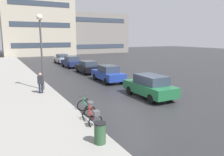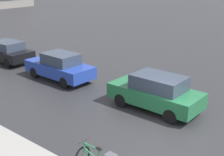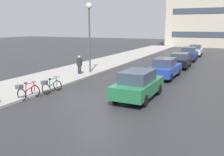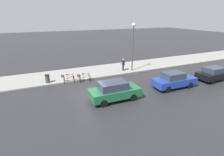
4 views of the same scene
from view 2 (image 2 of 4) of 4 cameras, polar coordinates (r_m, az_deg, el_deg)
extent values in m
plane|color=#28282B|center=(12.54, 8.37, -10.24)|extent=(140.00, 140.00, 0.00)
torus|color=black|center=(10.57, -5.41, -14.00)|extent=(0.68, 0.07, 0.68)
cube|color=#237042|center=(10.37, -5.12, -12.85)|extent=(0.04, 0.04, 0.57)
cube|color=#237042|center=(10.05, -3.80, -12.39)|extent=(0.04, 0.66, 0.04)
cube|color=#237042|center=(10.19, -3.64, -13.87)|extent=(0.04, 0.75, 0.27)
ellipsoid|color=black|center=(9.83, -2.37, -12.77)|extent=(0.14, 0.26, 0.07)
cylinder|color=black|center=(10.21, -5.18, -11.40)|extent=(0.50, 0.03, 0.03)
cube|color=#1E6038|center=(14.49, 7.86, -3.12)|extent=(1.93, 4.31, 0.70)
cube|color=#2D3847|center=(14.17, 8.56, -0.79)|extent=(1.56, 2.35, 0.63)
cylinder|color=black|center=(14.70, 1.67, -4.08)|extent=(0.23, 0.64, 0.64)
cylinder|color=black|center=(15.94, 5.40, -2.28)|extent=(0.23, 0.64, 0.64)
cylinder|color=black|center=(13.36, 10.67, -6.90)|extent=(0.23, 0.64, 0.64)
cylinder|color=black|center=(14.71, 13.92, -4.65)|extent=(0.23, 0.64, 0.64)
cube|color=navy|center=(18.51, -9.60, 1.69)|extent=(1.90, 4.42, 0.67)
cube|color=#2D3847|center=(18.20, -9.36, 3.52)|extent=(1.52, 2.05, 0.62)
cylinder|color=black|center=(19.19, -13.96, 0.97)|extent=(0.24, 0.65, 0.64)
cylinder|color=black|center=(20.09, -10.31, 2.04)|extent=(0.24, 0.65, 0.64)
cylinder|color=black|center=(17.14, -8.66, -0.85)|extent=(0.24, 0.65, 0.64)
cylinder|color=black|center=(18.14, -4.88, 0.43)|extent=(0.24, 0.65, 0.64)
cube|color=black|center=(23.03, -18.68, 4.31)|extent=(1.90, 4.05, 0.61)
cube|color=#2D3847|center=(22.77, -18.61, 5.68)|extent=(1.54, 2.12, 0.56)
cylinder|color=black|center=(24.55, -18.64, 4.44)|extent=(0.23, 0.64, 0.64)
cylinder|color=black|center=(21.67, -18.56, 2.59)|extent=(0.23, 0.64, 0.64)
cylinder|color=black|center=(22.55, -15.12, 3.55)|extent=(0.23, 0.64, 0.64)
camera|label=1|loc=(5.93, 102.86, -23.07)|focal=35.00mm
camera|label=3|loc=(17.43, 60.30, 2.82)|focal=40.00mm
camera|label=4|loc=(23.83, 38.62, 17.00)|focal=28.00mm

